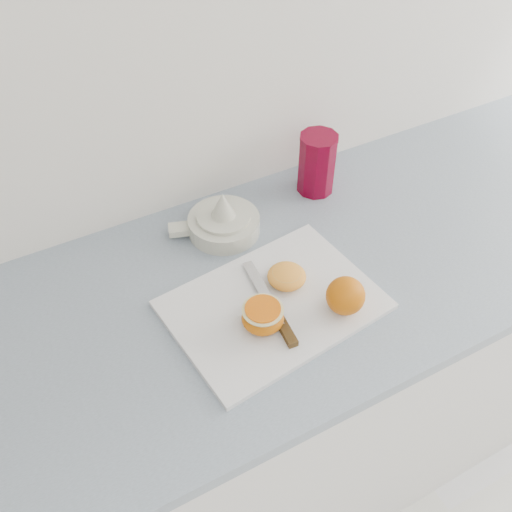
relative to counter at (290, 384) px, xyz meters
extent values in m
cube|color=white|center=(0.00, 0.00, -0.02)|extent=(2.43, 0.60, 0.86)
cube|color=#93A2B3|center=(0.00, 0.00, 0.43)|extent=(2.49, 0.64, 0.03)
cube|color=silver|center=(-0.10, -0.07, 0.45)|extent=(0.42, 0.32, 0.01)
sphere|color=#D06110|center=(0.01, -0.14, 0.49)|extent=(0.07, 0.07, 0.07)
ellipsoid|color=#D06110|center=(-0.14, -0.10, 0.48)|extent=(0.08, 0.08, 0.04)
cylinder|color=beige|center=(-0.14, -0.10, 0.50)|extent=(0.08, 0.08, 0.00)
cylinder|color=#F06500|center=(-0.14, -0.10, 0.50)|extent=(0.07, 0.07, 0.00)
ellipsoid|color=orange|center=(-0.05, -0.03, 0.47)|extent=(0.08, 0.08, 0.03)
cylinder|color=gold|center=(-0.05, -0.03, 0.48)|extent=(0.06, 0.06, 0.00)
cube|color=#492E11|center=(-0.11, -0.13, 0.46)|extent=(0.03, 0.10, 0.01)
cube|color=#B7B7BC|center=(-0.10, -0.02, 0.46)|extent=(0.03, 0.13, 0.00)
cylinder|color=#B7B7BC|center=(-0.11, -0.13, 0.46)|extent=(0.01, 0.01, 0.01)
cylinder|color=silver|center=(-0.09, 0.17, 0.46)|extent=(0.16, 0.16, 0.04)
cylinder|color=silver|center=(-0.09, 0.17, 0.49)|extent=(0.12, 0.12, 0.01)
cone|color=silver|center=(-0.09, 0.17, 0.52)|extent=(0.05, 0.05, 0.06)
cube|color=silver|center=(-0.18, 0.20, 0.46)|extent=(0.06, 0.05, 0.02)
ellipsoid|color=orange|center=(-0.08, 0.16, 0.49)|extent=(0.01, 0.01, 0.00)
ellipsoid|color=orange|center=(-0.10, 0.19, 0.49)|extent=(0.01, 0.01, 0.00)
ellipsoid|color=orange|center=(-0.10, 0.16, 0.49)|extent=(0.01, 0.01, 0.00)
ellipsoid|color=orange|center=(-0.07, 0.17, 0.49)|extent=(0.01, 0.01, 0.00)
cylinder|color=maroon|center=(0.17, 0.20, 0.51)|extent=(0.09, 0.09, 0.14)
cylinder|color=orange|center=(0.17, 0.20, 0.46)|extent=(0.07, 0.07, 0.02)
cylinder|color=maroon|center=(0.17, 0.20, 0.59)|extent=(0.09, 0.09, 0.00)
camera|label=1|loc=(-0.46, -0.67, 1.29)|focal=40.00mm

